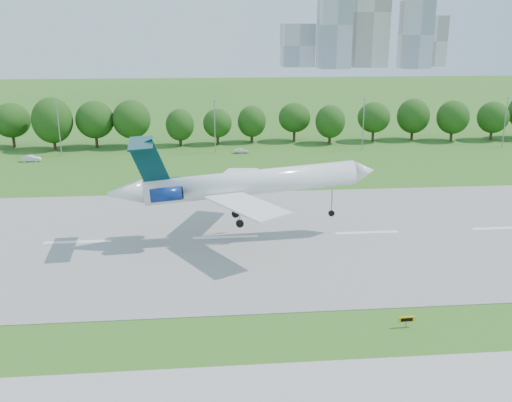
{
  "coord_description": "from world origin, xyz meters",
  "views": [
    {
      "loc": [
        -22.65,
        -48.93,
        27.52
      ],
      "look_at": [
        -16.41,
        18.0,
        7.29
      ],
      "focal_mm": 40.0,
      "sensor_mm": 36.0,
      "label": 1
    }
  ],
  "objects_px": {
    "airliner": "(238,183)",
    "taxi_sign_left": "(406,320)",
    "service_vehicle_a": "(31,158)",
    "service_vehicle_b": "(241,151)"
  },
  "relations": [
    {
      "from": "taxi_sign_left",
      "to": "service_vehicle_a",
      "type": "relative_size",
      "value": 0.38
    },
    {
      "from": "taxi_sign_left",
      "to": "service_vehicle_a",
      "type": "bearing_deg",
      "value": 123.64
    },
    {
      "from": "service_vehicle_a",
      "to": "service_vehicle_b",
      "type": "height_order",
      "value": "service_vehicle_a"
    },
    {
      "from": "service_vehicle_a",
      "to": "taxi_sign_left",
      "type": "bearing_deg",
      "value": -146.15
    },
    {
      "from": "airliner",
      "to": "taxi_sign_left",
      "type": "height_order",
      "value": "airliner"
    },
    {
      "from": "taxi_sign_left",
      "to": "service_vehicle_a",
      "type": "distance_m",
      "value": 96.15
    },
    {
      "from": "airliner",
      "to": "service_vehicle_a",
      "type": "relative_size",
      "value": 8.8
    },
    {
      "from": "airliner",
      "to": "service_vehicle_a",
      "type": "height_order",
      "value": "airliner"
    },
    {
      "from": "airliner",
      "to": "service_vehicle_a",
      "type": "bearing_deg",
      "value": 124.37
    },
    {
      "from": "airliner",
      "to": "service_vehicle_b",
      "type": "relative_size",
      "value": 10.66
    }
  ]
}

